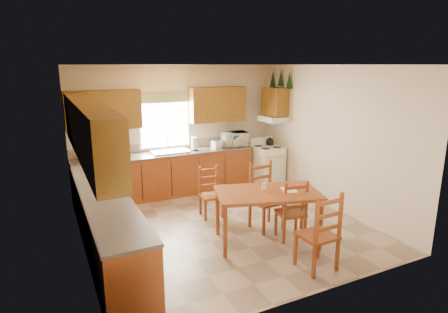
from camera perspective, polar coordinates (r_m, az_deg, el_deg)
name	(u,v)px	position (r m, az deg, el deg)	size (l,w,h in m)	color
floor	(224,226)	(6.55, -0.02, -10.53)	(4.50, 4.50, 0.00)	gray
ceiling	(224,65)	(5.96, -0.03, 13.82)	(4.50, 4.50, 0.00)	#94651F
wall_left	(77,165)	(5.54, -21.44, -1.27)	(4.50, 4.50, 0.00)	beige
wall_right	(330,138)	(7.37, 15.91, 2.73)	(4.50, 4.50, 0.00)	beige
wall_back	(178,129)	(8.16, -7.01, 4.19)	(4.50, 4.50, 0.00)	beige
wall_front	(313,190)	(4.28, 13.39, -4.93)	(4.50, 4.50, 0.00)	beige
lower_cab_back	(167,175)	(7.97, -8.66, -2.81)	(3.75, 0.60, 0.88)	brown
lower_cab_left	(107,227)	(5.71, -17.45, -10.15)	(0.60, 3.60, 0.88)	brown
counter_back	(166,154)	(7.85, -8.78, 0.41)	(3.75, 0.63, 0.04)	#554B44
counter_left	(104,196)	(5.55, -17.80, -5.79)	(0.63, 3.60, 0.04)	#554B44
backsplash	(162,146)	(8.10, -9.42, 1.59)	(3.75, 0.01, 0.18)	gray
upper_cab_back_left	(103,110)	(7.57, -17.91, 6.75)	(1.41, 0.33, 0.75)	brown
upper_cab_back_right	(217,104)	(8.26, -1.03, 7.95)	(1.25, 0.33, 0.75)	brown
upper_cab_left	(88,130)	(5.30, -19.99, 3.82)	(0.33, 3.60, 0.75)	brown
upper_cab_stove	(275,102)	(8.48, 7.80, 8.28)	(0.33, 0.62, 0.62)	brown
range_hood	(273,119)	(8.49, 7.43, 5.72)	(0.44, 0.62, 0.12)	silver
window_frame	(165,121)	(8.01, -9.02, 5.39)	(1.13, 0.02, 1.18)	silver
window_pane	(165,121)	(8.00, -9.01, 5.39)	(1.05, 0.01, 1.10)	white
window_valance	(164,97)	(7.92, -9.09, 8.95)	(1.19, 0.01, 0.24)	#3C5D2A
sink_basin	(170,152)	(7.87, -8.27, 0.75)	(0.75, 0.45, 0.04)	silver
pine_decal_a	(289,80)	(8.26, 9.93, 11.40)	(0.22, 0.22, 0.36)	black
pine_decal_b	(281,78)	(8.52, 8.66, 11.79)	(0.22, 0.22, 0.36)	black
pine_decal_c	(273,79)	(8.78, 7.44, 11.62)	(0.22, 0.22, 0.36)	black
stove	(267,166)	(8.58, 6.58, -1.52)	(0.60, 0.62, 0.88)	silver
coffeemaker	(89,153)	(7.47, -19.93, 0.53)	(0.20, 0.24, 0.34)	silver
paper_towel	(194,144)	(7.97, -4.57, 1.92)	(0.12, 0.12, 0.28)	white
toaster	(217,145)	(8.14, -1.15, 1.83)	(0.22, 0.14, 0.18)	silver
microwave	(235,139)	(8.39, 1.63, 2.67)	(0.53, 0.38, 0.32)	silver
dining_table	(267,217)	(5.88, 6.56, -9.15)	(1.55, 0.88, 0.83)	brown
chair_near_left	(317,230)	(5.24, 14.06, -10.87)	(0.46, 0.44, 1.10)	brown
chair_near_right	(291,209)	(6.03, 10.15, -7.89)	(0.41, 0.39, 0.98)	brown
chair_far_left	(267,197)	(6.30, 6.56, -6.16)	(0.47, 0.45, 1.12)	brown
chair_far_right	(211,193)	(6.78, -1.96, -5.52)	(0.38, 0.36, 0.91)	brown
table_paper	(289,190)	(5.85, 9.88, -5.03)	(0.21, 0.27, 0.00)	white
table_card	(264,186)	(5.78, 6.12, -4.54)	(0.09, 0.02, 0.12)	white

